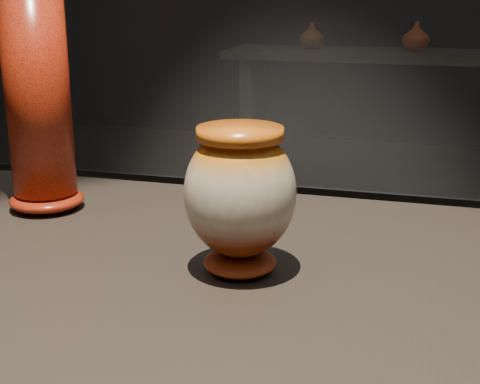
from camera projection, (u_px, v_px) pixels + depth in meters
name	position (u px, v px, depth m)	size (l,w,h in m)	color
main_vase	(240.00, 195.00, 0.88)	(0.18, 0.18, 0.20)	#631F08
tall_vase	(38.00, 97.00, 1.11)	(0.17, 0.17, 0.40)	red
back_shelf	(386.00, 94.00, 4.19)	(2.00, 0.60, 0.90)	black
back_vase_left	(312.00, 36.00, 4.25)	(0.15, 0.15, 0.16)	#964615
back_vase_mid	(416.00, 36.00, 4.09)	(0.17, 0.17, 0.17)	#631F08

